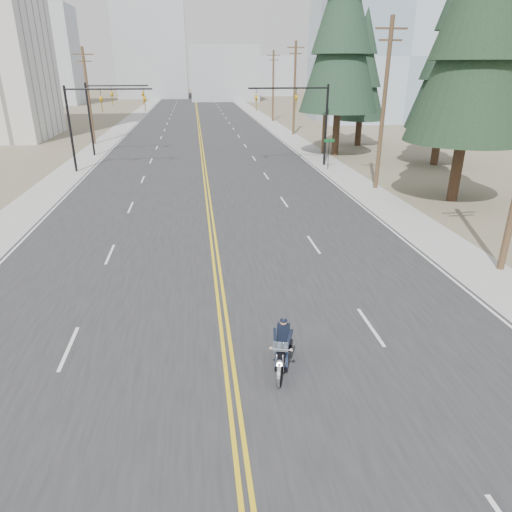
{
  "coord_description": "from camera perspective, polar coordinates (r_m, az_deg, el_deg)",
  "views": [
    {
      "loc": [
        -0.68,
        -8.96,
        8.27
      ],
      "look_at": [
        1.42,
        7.07,
        1.6
      ],
      "focal_mm": 32.0,
      "sensor_mm": 36.0,
      "label": 1
    }
  ],
  "objects": [
    {
      "name": "ground_plane",
      "position": [
        12.21,
        -2.44,
        -20.24
      ],
      "size": [
        400.0,
        400.0,
        0.0
      ],
      "primitive_type": "plane",
      "color": "#776D56",
      "rests_on": "ground"
    },
    {
      "name": "road",
      "position": [
        79.39,
        -7.22,
        16.27
      ],
      "size": [
        20.0,
        200.0,
        0.01
      ],
      "primitive_type": "cube",
      "color": "#303033",
      "rests_on": "ground"
    },
    {
      "name": "sidewalk_left",
      "position": [
        80.12,
        -15.78,
        15.69
      ],
      "size": [
        3.0,
        200.0,
        0.01
      ],
      "primitive_type": "cube",
      "color": "#A5A5A0",
      "rests_on": "ground"
    },
    {
      "name": "sidewalk_right",
      "position": [
        80.32,
        1.36,
        16.5
      ],
      "size": [
        3.0,
        200.0,
        0.01
      ],
      "primitive_type": "cube",
      "color": "#A5A5A0",
      "rests_on": "ground"
    },
    {
      "name": "traffic_mast_left",
      "position": [
        41.92,
        -19.7,
        16.62
      ],
      "size": [
        7.1,
        0.26,
        7.0
      ],
      "color": "black",
      "rests_on": "ground"
    },
    {
      "name": "traffic_mast_right",
      "position": [
        42.21,
        6.08,
        17.77
      ],
      "size": [
        7.1,
        0.26,
        7.0
      ],
      "color": "black",
      "rests_on": "ground"
    },
    {
      "name": "traffic_mast_far",
      "position": [
        49.83,
        -18.28,
        17.45
      ],
      "size": [
        6.1,
        0.26,
        7.0
      ],
      "color": "black",
      "rests_on": "ground"
    },
    {
      "name": "street_sign",
      "position": [
        41.12,
        9.09,
        13.1
      ],
      "size": [
        0.9,
        0.06,
        2.62
      ],
      "color": "black",
      "rests_on": "ground"
    },
    {
      "name": "utility_pole_b",
      "position": [
        34.64,
        15.7,
        17.85
      ],
      "size": [
        2.2,
        0.3,
        11.5
      ],
      "color": "brown",
      "rests_on": "ground"
    },
    {
      "name": "utility_pole_c",
      "position": [
        48.84,
        8.7,
        19.2
      ],
      "size": [
        2.2,
        0.3,
        11.0
      ],
      "color": "brown",
      "rests_on": "ground"
    },
    {
      "name": "utility_pole_d",
      "position": [
        63.38,
        4.85,
        20.27
      ],
      "size": [
        2.2,
        0.3,
        11.5
      ],
      "color": "brown",
      "rests_on": "ground"
    },
    {
      "name": "utility_pole_e",
      "position": [
        80.09,
        2.16,
        20.58
      ],
      "size": [
        2.2,
        0.3,
        11.0
      ],
      "color": "brown",
      "rests_on": "ground"
    },
    {
      "name": "utility_pole_left",
      "position": [
        58.24,
        -20.23,
        18.38
      ],
      "size": [
        2.2,
        0.3,
        10.5
      ],
      "color": "brown",
      "rests_on": "ground"
    },
    {
      "name": "glass_building",
      "position": [
        85.47,
        16.33,
        22.76
      ],
      "size": [
        24.0,
        16.0,
        20.0
      ],
      "primitive_type": "cube",
      "color": "#9EB5CC",
      "rests_on": "ground"
    },
    {
      "name": "haze_bldg_a",
      "position": [
        128.65,
        -24.8,
        21.76
      ],
      "size": [
        14.0,
        12.0,
        22.0
      ],
      "primitive_type": "cube",
      "color": "#B7BCC6",
      "rests_on": "ground"
    },
    {
      "name": "haze_bldg_b",
      "position": [
        134.24,
        -4.04,
        21.82
      ],
      "size": [
        18.0,
        14.0,
        14.0
      ],
      "primitive_type": "cube",
      "color": "#ADB2B7",
      "rests_on": "ground"
    },
    {
      "name": "haze_bldg_c",
      "position": [
        125.72,
        12.36,
        22.28
      ],
      "size": [
        16.0,
        12.0,
        18.0
      ],
      "primitive_type": "cube",
      "color": "#B7BCC6",
      "rests_on": "ground"
    },
    {
      "name": "haze_bldg_d",
      "position": [
        149.46,
        -12.9,
        23.72
      ],
      "size": [
        20.0,
        15.0,
        26.0
      ],
      "primitive_type": "cube",
      "color": "#ADB2B7",
      "rests_on": "ground"
    },
    {
      "name": "haze_bldg_e",
      "position": [
        161.03,
        1.85,
        21.59
      ],
      "size": [
        14.0,
        14.0,
        12.0
      ],
      "primitive_type": "cube",
      "color": "#B7BCC6",
      "rests_on": "ground"
    },
    {
      "name": "haze_bldg_f",
      "position": [
        147.45,
        -28.84,
        19.76
      ],
      "size": [
        12.0,
        12.0,
        16.0
      ],
      "primitive_type": "cube",
      "color": "#ADB2B7",
      "rests_on": "ground"
    },
    {
      "name": "motorcyclist",
      "position": [
        13.51,
        3.29,
        -11.26
      ],
      "size": [
        1.37,
        2.17,
        1.57
      ],
      "primitive_type": null,
      "rotation": [
        0.0,
        0.0,
        2.87
      ],
      "color": "black",
      "rests_on": "ground"
    },
    {
      "name": "conifer_near",
      "position": [
        32.83,
        26.49,
        25.53
      ],
      "size": [
        7.4,
        7.4,
        19.58
      ],
      "rotation": [
        0.0,
        0.0,
        -0.16
      ],
      "color": "#382619",
      "rests_on": "ground"
    },
    {
      "name": "conifer_mid",
      "position": [
        45.43,
        23.11,
        22.3
      ],
      "size": [
        6.19,
        6.19,
        16.5
      ],
      "rotation": [
        0.0,
        0.0,
        -0.37
      ],
      "color": "#382619",
      "rests_on": "ground"
    },
    {
      "name": "conifer_tall",
      "position": [
        48.22,
        10.85,
        26.81
      ],
      "size": [
        7.69,
        7.69,
        21.35
      ],
      "rotation": [
        0.0,
        0.0,
        0.3
      ],
      "color": "#382619",
      "rests_on": "ground"
    },
    {
      "name": "conifer_far",
      "position": [
        55.08,
        13.3,
        21.81
      ],
      "size": [
        5.34,
        5.34,
        14.31
      ],
      "rotation": [
        0.0,
        0.0,
        0.29
      ],
      "color": "#382619",
      "rests_on": "ground"
    }
  ]
}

